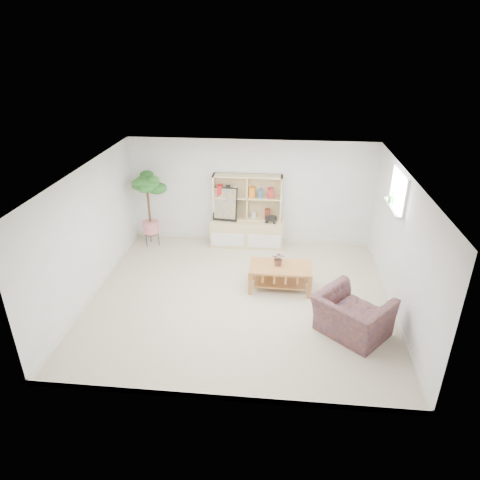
# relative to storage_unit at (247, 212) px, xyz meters

# --- Properties ---
(floor) EXTENTS (5.50, 5.00, 0.01)m
(floor) POSITION_rel_storage_unit_xyz_m (0.06, -2.24, -0.83)
(floor) COLOR beige
(floor) RESTS_ON ground
(ceiling) EXTENTS (5.50, 5.00, 0.01)m
(ceiling) POSITION_rel_storage_unit_xyz_m (0.06, -2.24, 1.57)
(ceiling) COLOR white
(ceiling) RESTS_ON walls
(walls) EXTENTS (5.51, 5.01, 2.40)m
(walls) POSITION_rel_storage_unit_xyz_m (0.06, -2.24, 0.37)
(walls) COLOR silver
(walls) RESTS_ON floor
(baseboard) EXTENTS (5.50, 5.00, 0.10)m
(baseboard) POSITION_rel_storage_unit_xyz_m (0.06, -2.24, -0.78)
(baseboard) COLOR silver
(baseboard) RESTS_ON floor
(window) EXTENTS (0.10, 0.98, 0.68)m
(window) POSITION_rel_storage_unit_xyz_m (2.79, -1.64, 1.17)
(window) COLOR silver
(window) RESTS_ON walls
(window_sill) EXTENTS (0.14, 1.00, 0.04)m
(window_sill) POSITION_rel_storage_unit_xyz_m (2.73, -1.64, 0.85)
(window_sill) COLOR silver
(window_sill) RESTS_ON walls
(storage_unit) EXTENTS (1.65, 0.56, 1.65)m
(storage_unit) POSITION_rel_storage_unit_xyz_m (0.00, 0.00, 0.00)
(storage_unit) COLOR #D4B784
(storage_unit) RESTS_ON floor
(poster) EXTENTS (0.57, 0.19, 0.77)m
(poster) POSITION_rel_storage_unit_xyz_m (-0.49, -0.04, 0.18)
(poster) COLOR #E3B70D
(poster) RESTS_ON storage_unit
(toy_truck) EXTENTS (0.35, 0.26, 0.17)m
(toy_truck) POSITION_rel_storage_unit_xyz_m (0.55, -0.06, -0.12)
(toy_truck) COLOR black
(toy_truck) RESTS_ON storage_unit
(coffee_table) EXTENTS (1.19, 0.66, 0.48)m
(coffee_table) POSITION_rel_storage_unit_xyz_m (0.80, -1.83, -0.58)
(coffee_table) COLOR #AD7536
(coffee_table) RESTS_ON floor
(table_plant) EXTENTS (0.28, 0.26, 0.28)m
(table_plant) POSITION_rel_storage_unit_xyz_m (0.76, -1.79, -0.20)
(table_plant) COLOR #2E692A
(table_plant) RESTS_ON coffee_table
(floor_tree) EXTENTS (0.68, 0.68, 1.73)m
(floor_tree) POSITION_rel_storage_unit_xyz_m (-2.19, -0.23, 0.04)
(floor_tree) COLOR #104D14
(floor_tree) RESTS_ON floor
(armchair) EXTENTS (1.44, 1.43, 0.81)m
(armchair) POSITION_rel_storage_unit_xyz_m (1.97, -3.11, -0.42)
(armchair) COLOR #191A42
(armchair) RESTS_ON floor
(sill_plant) EXTENTS (0.16, 0.13, 0.26)m
(sill_plant) POSITION_rel_storage_unit_xyz_m (2.73, -1.46, 1.00)
(sill_plant) COLOR #104D14
(sill_plant) RESTS_ON window_sill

